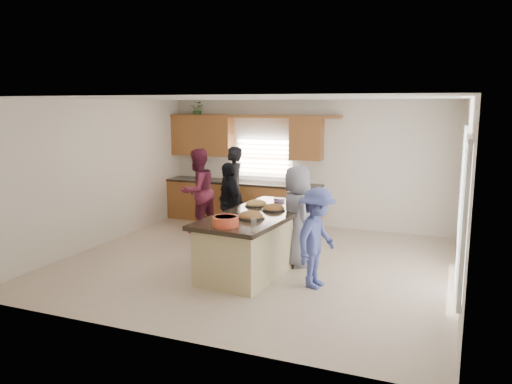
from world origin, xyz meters
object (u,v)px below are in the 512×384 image
at_px(salad_bowl, 226,221).
at_px(woman_left_front, 229,205).
at_px(woman_left_back, 233,188).
at_px(woman_right_front, 297,216).
at_px(woman_right_back, 317,238).
at_px(island, 259,242).
at_px(woman_left_mid, 198,191).

xyz_separation_m(salad_bowl, woman_left_front, (-0.92, 2.08, -0.22)).
bearing_deg(woman_left_back, salad_bowl, 29.17).
distance_m(salad_bowl, woman_right_front, 1.59).
height_order(woman_right_back, woman_right_front, woman_right_front).
height_order(island, woman_right_front, woman_right_front).
bearing_deg(salad_bowl, island, 84.33).
bearing_deg(island, salad_bowl, -90.65).
bearing_deg(woman_left_front, island, 1.05).
height_order(woman_left_mid, woman_right_front, woman_left_mid).
xyz_separation_m(woman_left_front, woman_right_back, (2.14, -1.52, -0.06)).
relative_size(woman_left_back, woman_right_front, 1.06).
distance_m(island, woman_right_back, 1.26).
distance_m(island, woman_left_back, 2.75).
bearing_deg(woman_right_front, island, 89.82).
bearing_deg(island, woman_left_front, 140.19).
xyz_separation_m(island, woman_left_mid, (-2.07, 1.72, 0.44)).
xyz_separation_m(island, woman_left_back, (-1.50, 2.26, 0.45)).
relative_size(salad_bowl, woman_left_front, 0.24).
bearing_deg(island, woman_right_front, 40.77).
distance_m(island, woman_right_front, 0.77).
distance_m(salad_bowl, woman_left_back, 3.60).
bearing_deg(woman_left_mid, island, 68.90).
bearing_deg(salad_bowl, woman_left_back, 112.85).
relative_size(woman_left_back, woman_right_back, 1.20).
distance_m(island, salad_bowl, 1.21).
bearing_deg(woman_left_mid, woman_left_back, 152.55).
height_order(salad_bowl, woman_left_mid, woman_left_mid).
xyz_separation_m(woman_left_back, woman_right_front, (2.04, -1.87, -0.05)).
distance_m(salad_bowl, woman_left_front, 2.28).
height_order(island, woman_right_back, woman_right_back).
height_order(island, woman_left_front, woman_left_front).
bearing_deg(woman_left_front, woman_left_back, 156.93).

